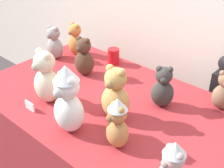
{
  "coord_description": "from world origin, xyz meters",
  "views": [
    {
      "loc": [
        0.93,
        -0.79,
        1.73
      ],
      "look_at": [
        0.0,
        0.25,
        0.9
      ],
      "focal_mm": 48.67,
      "sensor_mm": 36.0,
      "label": 1
    }
  ],
  "objects_px": {
    "teddy_bear_ginger": "(75,40)",
    "teddy_bear_honey": "(115,95)",
    "teddy_bear_ash": "(54,43)",
    "teddy_bear_snow": "(68,100)",
    "teddy_bear_mocha": "(224,91)",
    "party_cup_red": "(113,56)",
    "teddy_bear_cream": "(46,78)",
    "teddy_bear_caramel": "(117,123)",
    "display_table": "(112,154)",
    "teddy_bear_cocoa": "(84,58)",
    "teddy_bear_charcoal": "(163,88)"
  },
  "relations": [
    {
      "from": "teddy_bear_ginger",
      "to": "teddy_bear_honey",
      "type": "bearing_deg",
      "value": -22.71
    },
    {
      "from": "teddy_bear_ash",
      "to": "teddy_bear_snow",
      "type": "height_order",
      "value": "teddy_bear_snow"
    },
    {
      "from": "teddy_bear_mocha",
      "to": "party_cup_red",
      "type": "xyz_separation_m",
      "value": [
        -0.79,
        0.01,
        -0.05
      ]
    },
    {
      "from": "teddy_bear_ash",
      "to": "teddy_bear_cream",
      "type": "relative_size",
      "value": 0.78
    },
    {
      "from": "teddy_bear_caramel",
      "to": "display_table",
      "type": "bearing_deg",
      "value": 152.28
    },
    {
      "from": "teddy_bear_cocoa",
      "to": "teddy_bear_charcoal",
      "type": "xyz_separation_m",
      "value": [
        0.57,
        0.03,
        -0.01
      ]
    },
    {
      "from": "teddy_bear_caramel",
      "to": "teddy_bear_honey",
      "type": "bearing_deg",
      "value": 150.11
    },
    {
      "from": "teddy_bear_ginger",
      "to": "teddy_bear_cocoa",
      "type": "bearing_deg",
      "value": -27.14
    },
    {
      "from": "teddy_bear_honey",
      "to": "party_cup_red",
      "type": "relative_size",
      "value": 2.68
    },
    {
      "from": "teddy_bear_honey",
      "to": "teddy_bear_snow",
      "type": "bearing_deg",
      "value": -118.55
    },
    {
      "from": "teddy_bear_ash",
      "to": "teddy_bear_charcoal",
      "type": "height_order",
      "value": "same"
    },
    {
      "from": "teddy_bear_cocoa",
      "to": "party_cup_red",
      "type": "height_order",
      "value": "teddy_bear_cocoa"
    },
    {
      "from": "teddy_bear_honey",
      "to": "teddy_bear_mocha",
      "type": "bearing_deg",
      "value": 45.65
    },
    {
      "from": "teddy_bear_ginger",
      "to": "party_cup_red",
      "type": "distance_m",
      "value": 0.32
    },
    {
      "from": "teddy_bear_mocha",
      "to": "teddy_bear_charcoal",
      "type": "bearing_deg",
      "value": -165.9
    },
    {
      "from": "teddy_bear_cream",
      "to": "teddy_bear_snow",
      "type": "distance_m",
      "value": 0.3
    },
    {
      "from": "teddy_bear_ginger",
      "to": "teddy_bear_charcoal",
      "type": "height_order",
      "value": "teddy_bear_charcoal"
    },
    {
      "from": "teddy_bear_cream",
      "to": "teddy_bear_caramel",
      "type": "height_order",
      "value": "teddy_bear_cream"
    },
    {
      "from": "teddy_bear_snow",
      "to": "teddy_bear_mocha",
      "type": "bearing_deg",
      "value": 59.38
    },
    {
      "from": "teddy_bear_cream",
      "to": "teddy_bear_cocoa",
      "type": "bearing_deg",
      "value": 105.56
    },
    {
      "from": "teddy_bear_charcoal",
      "to": "party_cup_red",
      "type": "distance_m",
      "value": 0.57
    },
    {
      "from": "display_table",
      "to": "teddy_bear_cream",
      "type": "relative_size",
      "value": 5.18
    },
    {
      "from": "teddy_bear_cocoa",
      "to": "teddy_bear_caramel",
      "type": "height_order",
      "value": "teddy_bear_caramel"
    },
    {
      "from": "teddy_bear_mocha",
      "to": "teddy_bear_snow",
      "type": "bearing_deg",
      "value": -148.61
    },
    {
      "from": "teddy_bear_ash",
      "to": "teddy_bear_cocoa",
      "type": "relative_size",
      "value": 0.94
    },
    {
      "from": "party_cup_red",
      "to": "teddy_bear_ash",
      "type": "bearing_deg",
      "value": -150.38
    },
    {
      "from": "teddy_bear_honey",
      "to": "party_cup_red",
      "type": "xyz_separation_m",
      "value": [
        -0.41,
        0.45,
        -0.08
      ]
    },
    {
      "from": "teddy_bear_cocoa",
      "to": "party_cup_red",
      "type": "xyz_separation_m",
      "value": [
        0.04,
        0.24,
        -0.06
      ]
    },
    {
      "from": "teddy_bear_ash",
      "to": "teddy_bear_ginger",
      "type": "distance_m",
      "value": 0.16
    },
    {
      "from": "display_table",
      "to": "teddy_bear_caramel",
      "type": "bearing_deg",
      "value": -44.38
    },
    {
      "from": "teddy_bear_ginger",
      "to": "party_cup_red",
      "type": "relative_size",
      "value": 2.15
    },
    {
      "from": "teddy_bear_ginger",
      "to": "teddy_bear_caramel",
      "type": "xyz_separation_m",
      "value": [
        0.87,
        -0.54,
        0.02
      ]
    },
    {
      "from": "teddy_bear_mocha",
      "to": "teddy_bear_charcoal",
      "type": "xyz_separation_m",
      "value": [
        -0.26,
        -0.19,
        0.01
      ]
    },
    {
      "from": "teddy_bear_cocoa",
      "to": "party_cup_red",
      "type": "relative_size",
      "value": 2.32
    },
    {
      "from": "teddy_bear_ash",
      "to": "teddy_bear_ginger",
      "type": "xyz_separation_m",
      "value": [
        0.06,
        0.14,
        -0.0
      ]
    },
    {
      "from": "teddy_bear_mocha",
      "to": "party_cup_red",
      "type": "height_order",
      "value": "teddy_bear_mocha"
    },
    {
      "from": "teddy_bear_cream",
      "to": "party_cup_red",
      "type": "height_order",
      "value": "teddy_bear_cream"
    },
    {
      "from": "teddy_bear_ginger",
      "to": "party_cup_red",
      "type": "height_order",
      "value": "teddy_bear_ginger"
    },
    {
      "from": "teddy_bear_honey",
      "to": "teddy_bear_caramel",
      "type": "distance_m",
      "value": 0.21
    },
    {
      "from": "teddy_bear_ash",
      "to": "teddy_bear_snow",
      "type": "bearing_deg",
      "value": -40.61
    },
    {
      "from": "teddy_bear_ash",
      "to": "party_cup_red",
      "type": "distance_m",
      "value": 0.43
    },
    {
      "from": "teddy_bear_ash",
      "to": "teddy_bear_charcoal",
      "type": "xyz_separation_m",
      "value": [
        0.9,
        0.01,
        -0.0
      ]
    },
    {
      "from": "teddy_bear_charcoal",
      "to": "teddy_bear_snow",
      "type": "xyz_separation_m",
      "value": [
        -0.22,
        -0.47,
        0.06
      ]
    },
    {
      "from": "teddy_bear_cream",
      "to": "teddy_bear_snow",
      "type": "height_order",
      "value": "teddy_bear_snow"
    },
    {
      "from": "display_table",
      "to": "teddy_bear_caramel",
      "type": "distance_m",
      "value": 0.62
    },
    {
      "from": "teddy_bear_ash",
      "to": "teddy_bear_cocoa",
      "type": "xyz_separation_m",
      "value": [
        0.33,
        -0.03,
        0.01
      ]
    },
    {
      "from": "teddy_bear_honey",
      "to": "teddy_bear_charcoal",
      "type": "distance_m",
      "value": 0.28
    },
    {
      "from": "teddy_bear_ash",
      "to": "display_table",
      "type": "bearing_deg",
      "value": -19.27
    },
    {
      "from": "teddy_bear_mocha",
      "to": "teddy_bear_caramel",
      "type": "xyz_separation_m",
      "value": [
        -0.23,
        -0.6,
        0.02
      ]
    },
    {
      "from": "display_table",
      "to": "party_cup_red",
      "type": "height_order",
      "value": "party_cup_red"
    }
  ]
}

